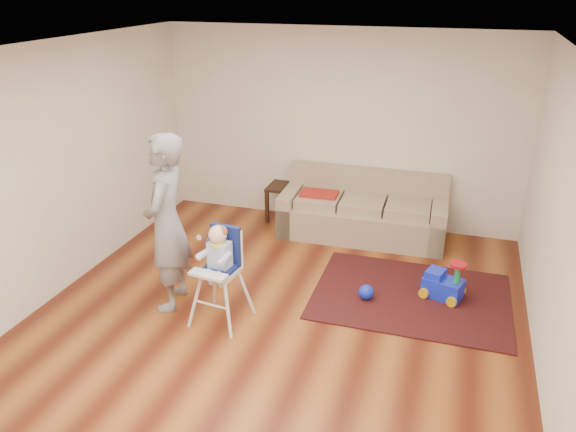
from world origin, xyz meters
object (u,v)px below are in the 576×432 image
(ride_on_toy, at_px, (444,278))
(adult, at_px, (167,223))
(side_table, at_px, (287,202))
(sofa, at_px, (363,207))
(high_chair, at_px, (220,276))
(toy_ball, at_px, (366,292))

(ride_on_toy, distance_m, adult, 3.04)
(side_table, distance_m, ride_on_toy, 2.81)
(side_table, height_order, ride_on_toy, side_table)
(sofa, distance_m, side_table, 1.19)
(ride_on_toy, height_order, high_chair, high_chair)
(sofa, bearing_deg, toy_ball, -79.22)
(sofa, xyz_separation_m, adult, (-1.62, -2.34, 0.52))
(sofa, height_order, adult, adult)
(sofa, bearing_deg, side_table, 166.08)
(toy_ball, height_order, adult, adult)
(toy_ball, bearing_deg, side_table, 128.60)
(high_chair, bearing_deg, toy_ball, 38.30)
(side_table, bearing_deg, adult, -100.25)
(ride_on_toy, xyz_separation_m, toy_ball, (-0.79, -0.31, -0.14))
(ride_on_toy, height_order, adult, adult)
(ride_on_toy, bearing_deg, sofa, 148.11)
(sofa, height_order, high_chair, high_chair)
(toy_ball, distance_m, adult, 2.27)
(toy_ball, relative_size, high_chair, 0.15)
(sofa, bearing_deg, adult, -126.43)
(sofa, relative_size, high_chair, 2.08)
(side_table, bearing_deg, sofa, -12.23)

